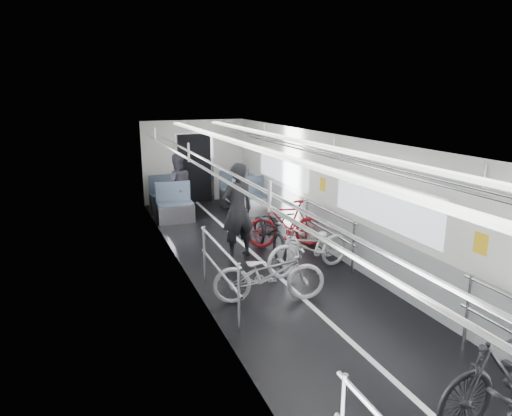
{
  "coord_description": "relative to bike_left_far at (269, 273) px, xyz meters",
  "views": [
    {
      "loc": [
        -3.1,
        -6.02,
        3.19
      ],
      "look_at": [
        0.0,
        1.98,
        0.99
      ],
      "focal_mm": 32.0,
      "sensor_mm": 36.0,
      "label": 1
    }
  ],
  "objects": [
    {
      "name": "car_shell",
      "position": [
        0.54,
        1.74,
        0.67
      ],
      "size": [
        3.02,
        14.01,
        2.41
      ],
      "color": "black",
      "rests_on": "ground"
    },
    {
      "name": "bike_left_far",
      "position": [
        0.0,
        0.0,
        0.0
      ],
      "size": [
        1.84,
        1.01,
        0.92
      ],
      "primitive_type": "imported",
      "rotation": [
        0.0,
        0.0,
        1.33
      ],
      "color": "#AEAFB3",
      "rests_on": "floor"
    },
    {
      "name": "bike_right_near",
      "position": [
        1.16,
        -3.31,
        0.09
      ],
      "size": [
        1.84,
        0.58,
        1.1
      ],
      "primitive_type": "imported",
      "rotation": [
        0.0,
        0.0,
        -1.53
      ],
      "color": "black",
      "rests_on": "floor"
    },
    {
      "name": "bike_right_mid",
      "position": [
        1.15,
        0.84,
        0.01
      ],
      "size": [
        1.88,
        0.94,
        0.95
      ],
      "primitive_type": "imported",
      "rotation": [
        0.0,
        0.0,
        -1.39
      ],
      "color": "silver",
      "rests_on": "floor"
    },
    {
      "name": "bike_right_far",
      "position": [
        1.33,
        2.25,
        0.04
      ],
      "size": [
        1.74,
        0.86,
        1.01
      ],
      "primitive_type": "imported",
      "rotation": [
        0.0,
        0.0,
        -1.81
      ],
      "color": "maroon",
      "rests_on": "floor"
    },
    {
      "name": "bike_aisle",
      "position": [
        0.83,
        1.97,
        0.02
      ],
      "size": [
        0.72,
        1.85,
        0.96
      ],
      "primitive_type": "imported",
      "rotation": [
        0.0,
        0.0,
        -0.04
      ],
      "color": "black",
      "rests_on": "floor"
    },
    {
      "name": "person_standing",
      "position": [
        0.2,
        2.07,
        0.48
      ],
      "size": [
        0.76,
        0.57,
        1.88
      ],
      "primitive_type": "imported",
      "rotation": [
        0.0,
        0.0,
        3.33
      ],
      "color": "black",
      "rests_on": "floor"
    },
    {
      "name": "person_seated",
      "position": [
        -0.29,
        5.44,
        0.37
      ],
      "size": [
        0.85,
        0.68,
        1.66
      ],
      "primitive_type": "imported",
      "rotation": [
        0.0,
        0.0,
        3.07
      ],
      "color": "#2F2D35",
      "rests_on": "floor"
    }
  ]
}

